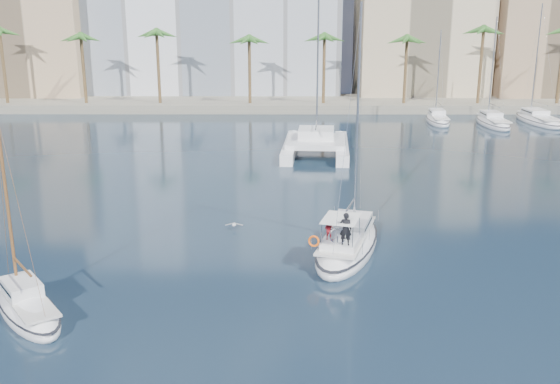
{
  "coord_description": "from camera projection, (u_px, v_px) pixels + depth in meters",
  "views": [
    {
      "loc": [
        -0.12,
        -33.3,
        13.21
      ],
      "look_at": [
        -0.26,
        1.5,
        3.42
      ],
      "focal_mm": 40.0,
      "sensor_mm": 36.0,
      "label": 1
    }
  ],
  "objects": [
    {
      "name": "building_modern",
      "position": [
        210.0,
        12.0,
        102.16
      ],
      "size": [
        42.0,
        16.0,
        28.0
      ],
      "primitive_type": "cube",
      "color": "white",
      "rests_on": "ground"
    },
    {
      "name": "moored_yacht_b",
      "position": [
        493.0,
        125.0,
        78.84
      ],
      "size": [
        3.32,
        10.83,
        13.72
      ],
      "primitive_type": null,
      "rotation": [
        0.0,
        0.0,
        -0.02
      ],
      "color": "white",
      "rests_on": "ground"
    },
    {
      "name": "seagull",
      "position": [
        234.0,
        225.0,
        40.06
      ],
      "size": [
        1.16,
        0.5,
        0.21
      ],
      "color": "silver",
      "rests_on": "ground"
    },
    {
      "name": "building_tan_left",
      "position": [
        20.0,
        31.0,
        99.23
      ],
      "size": [
        22.0,
        14.0,
        22.0
      ],
      "primitive_type": "cube",
      "color": "tan",
      "rests_on": "ground"
    },
    {
      "name": "moored_yacht_c",
      "position": [
        538.0,
        123.0,
        80.74
      ],
      "size": [
        3.98,
        12.33,
        15.54
      ],
      "primitive_type": null,
      "rotation": [
        0.0,
        0.0,
        0.03
      ],
      "color": "white",
      "rests_on": "ground"
    },
    {
      "name": "building_tan_right",
      "position": [
        549.0,
        45.0,
        98.49
      ],
      "size": [
        18.0,
        12.0,
        18.0
      ],
      "primitive_type": "cube",
      "color": "tan",
      "rests_on": "ground"
    },
    {
      "name": "palm_left",
      "position": [
        43.0,
        38.0,
        87.85
      ],
      "size": [
        3.6,
        3.6,
        12.3
      ],
      "color": "brown",
      "rests_on": "ground"
    },
    {
      "name": "quay",
      "position": [
        283.0,
        103.0,
        94.19
      ],
      "size": [
        120.0,
        14.0,
        1.2
      ],
      "primitive_type": "cube",
      "color": "gray",
      "rests_on": "ground"
    },
    {
      "name": "palm_right",
      "position": [
        525.0,
        39.0,
        87.58
      ],
      "size": [
        3.6,
        3.6,
        12.3
      ],
      "color": "brown",
      "rests_on": "ground"
    },
    {
      "name": "catamaran",
      "position": [
        316.0,
        142.0,
        62.34
      ],
      "size": [
        7.28,
        13.12,
        18.41
      ],
      "rotation": [
        0.0,
        0.0,
        -0.08
      ],
      "color": "white",
      "rests_on": "ground"
    },
    {
      "name": "building_beige",
      "position": [
        420.0,
        38.0,
        100.22
      ],
      "size": [
        20.0,
        14.0,
        20.0
      ],
      "primitive_type": "cube",
      "color": "#C7B38E",
      "rests_on": "ground"
    },
    {
      "name": "main_sloop",
      "position": [
        347.0,
        243.0,
        36.33
      ],
      "size": [
        5.84,
        10.43,
        14.76
      ],
      "rotation": [
        0.0,
        0.0,
        -0.29
      ],
      "color": "white",
      "rests_on": "ground"
    },
    {
      "name": "small_sloop",
      "position": [
        27.0,
        307.0,
        28.55
      ],
      "size": [
        5.82,
        6.72,
        9.79
      ],
      "rotation": [
        0.0,
        0.0,
        0.65
      ],
      "color": "white",
      "rests_on": "ground"
    },
    {
      "name": "palm_centre",
      "position": [
        283.0,
        38.0,
        87.71
      ],
      "size": [
        3.6,
        3.6,
        12.3
      ],
      "color": "brown",
      "rests_on": "ground"
    },
    {
      "name": "ground",
      "position": [
        284.0,
        257.0,
        35.63
      ],
      "size": [
        160.0,
        160.0,
        0.0
      ],
      "primitive_type": "plane",
      "color": "black",
      "rests_on": "ground"
    },
    {
      "name": "moored_yacht_a",
      "position": [
        437.0,
        123.0,
        80.79
      ],
      "size": [
        3.37,
        9.52,
        11.9
      ],
      "primitive_type": null,
      "rotation": [
        0.0,
        0.0,
        -0.07
      ],
      "color": "white",
      "rests_on": "ground"
    }
  ]
}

